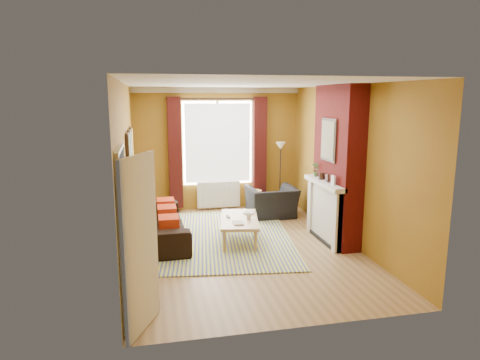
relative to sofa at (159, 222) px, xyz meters
The scene contains 12 objects.
ground 1.61m from the sofa, 25.91° to the right, with size 5.50×5.50×0.00m, color olive.
room_walls 2.33m from the sofa, 11.27° to the right, with size 3.82×5.54×2.83m.
striped_rug 1.21m from the sofa, ahead, with size 2.91×3.74×0.02m.
sofa is the anchor object (origin of this frame).
armchair 2.68m from the sofa, 23.55° to the left, with size 1.02×0.89×0.66m, color black.
coffee_table 1.47m from the sofa, 15.14° to the right, with size 0.89×1.41×0.44m.
wicker_stool 2.79m from the sofa, 37.78° to the left, with size 0.40×0.40×0.47m.
floor_lamp 3.40m from the sofa, 30.57° to the left, with size 0.30×0.30×1.58m.
book_a 1.44m from the sofa, 29.57° to the right, with size 0.18×0.24×0.02m, color #999999.
book_b 1.60m from the sofa, ahead, with size 0.19×0.26×0.02m, color #999999.
mug 1.65m from the sofa, 16.58° to the right, with size 0.11×0.11×0.10m, color #999999.
tv_remote 1.27m from the sofa, 12.11° to the right, with size 0.05×0.16×0.02m.
Camera 1 is at (-1.54, -6.98, 2.58)m, focal length 32.00 mm.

